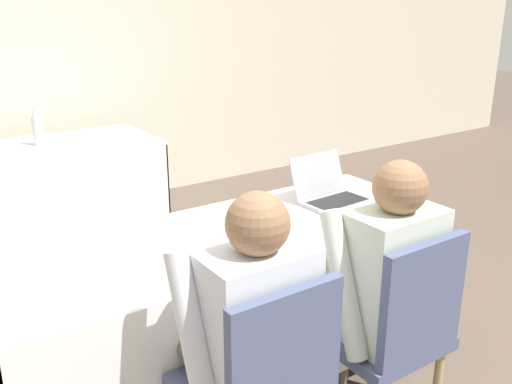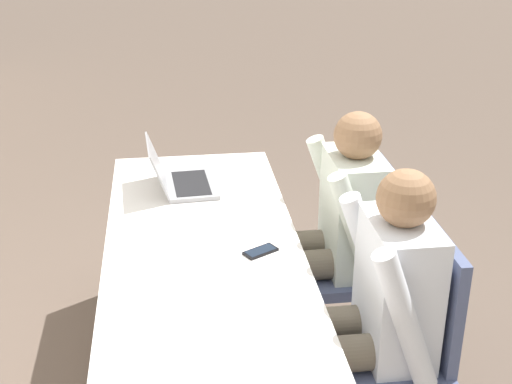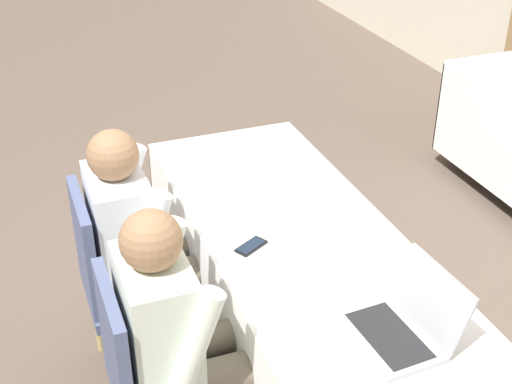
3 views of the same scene
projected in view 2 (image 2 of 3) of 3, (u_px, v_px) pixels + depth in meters
The scene contains 8 objects.
conference_table_near at pixel (206, 294), 2.77m from camera, with size 2.07×0.76×0.74m.
laptop at pixel (181, 179), 3.25m from camera, with size 0.35×0.32×0.23m.
cell_phone at pixel (261, 251), 2.71m from camera, with size 0.12×0.14×0.01m.
paper_beside_laptop at pixel (154, 334), 2.24m from camera, with size 0.33×0.36×0.00m.
chair_near_left at pixel (399, 338), 2.60m from camera, with size 0.44×0.44×0.92m.
chair_near_right at pixel (356, 256), 3.15m from camera, with size 0.44×0.44×0.92m.
person_checkered_shirt at pixel (375, 304), 2.52m from camera, with size 0.50×0.52×1.18m.
person_white_shirt at pixel (335, 225), 3.07m from camera, with size 0.50×0.52×1.18m.
Camera 2 is at (-2.36, 0.11, 2.07)m, focal length 50.00 mm.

